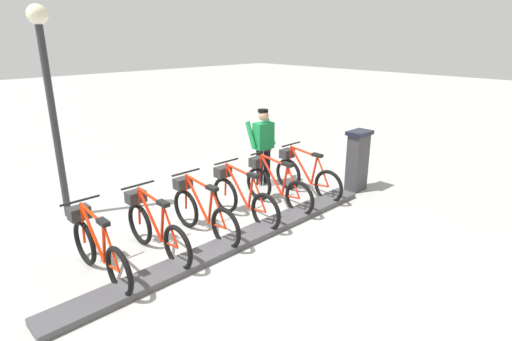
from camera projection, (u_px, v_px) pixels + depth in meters
name	position (u px, v px, depth m)	size (l,w,h in m)	color
ground_plane	(237.00, 244.00, 6.53)	(60.00, 60.00, 0.00)	#A4A5A3
dock_rail_base	(237.00, 241.00, 6.51)	(0.44, 6.01, 0.10)	#47474C
payment_kiosk	(357.00, 160.00, 8.61)	(0.36, 0.52, 1.28)	#38383D
bike_docked_0	(305.00, 175.00, 8.41)	(1.72, 0.54, 1.02)	black
bike_docked_1	(275.00, 185.00, 7.83)	(1.72, 0.54, 1.02)	black
bike_docked_2	(241.00, 197.00, 7.26)	(1.72, 0.54, 1.02)	black
bike_docked_3	(202.00, 211.00, 6.69)	(1.72, 0.54, 1.02)	black
bike_docked_4	(155.00, 228.00, 6.12)	(1.72, 0.54, 1.02)	black
bike_docked_5	(98.00, 248.00, 5.54)	(1.72, 0.54, 1.02)	black
worker_near_rack	(263.00, 144.00, 8.85)	(0.51, 0.66, 1.66)	white
lamp_post	(48.00, 83.00, 6.82)	(0.32, 0.32, 3.61)	#2D2D33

